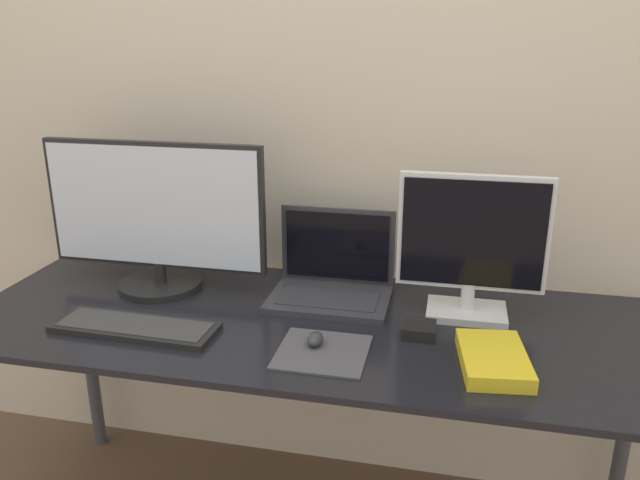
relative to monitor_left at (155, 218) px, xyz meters
name	(u,v)px	position (x,y,z in m)	size (l,w,h in m)	color
wall_back	(344,106)	(0.50, 0.29, 0.30)	(7.00, 0.05, 2.50)	beige
desk	(314,347)	(0.50, -0.12, -0.30)	(1.89, 0.69, 0.74)	black
monitor_left	(155,218)	(0.00, 0.00, 0.00)	(0.66, 0.24, 0.44)	black
monitor_right	(472,246)	(0.89, 0.00, -0.02)	(0.39, 0.15, 0.39)	silver
laptop	(333,277)	(0.51, 0.05, -0.16)	(0.34, 0.24, 0.24)	#333338
keyboard	(135,327)	(0.06, -0.28, -0.21)	(0.43, 0.15, 0.02)	black
mousepad	(322,352)	(0.56, -0.29, -0.22)	(0.21, 0.21, 0.00)	#47474C
mouse	(315,339)	(0.53, -0.26, -0.20)	(0.04, 0.06, 0.03)	#333333
book	(493,359)	(0.95, -0.26, -0.20)	(0.17, 0.25, 0.04)	yellow
power_brick	(419,330)	(0.77, -0.15, -0.20)	(0.08, 0.08, 0.03)	black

